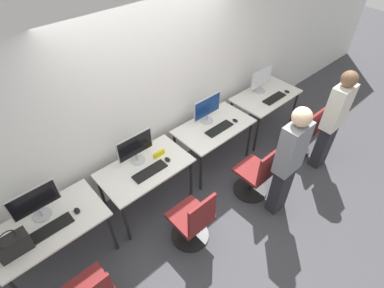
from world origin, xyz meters
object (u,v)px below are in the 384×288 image
Objects in this scene: monitor_far_left at (35,203)px; handbag at (13,245)px; mouse_left at (167,159)px; office_chair_right at (256,176)px; mouse_far_left at (77,211)px; person_right at (289,160)px; keyboard_far_left at (51,229)px; office_chair_far_right at (302,135)px; monitor_far_right at (261,79)px; keyboard_left at (150,171)px; mouse_far_right at (287,92)px; office_chair_left at (193,222)px; person_far_right at (334,119)px; keyboard_right at (219,129)px; keyboard_far_right at (274,98)px; mouse_right at (235,120)px; monitor_right at (207,109)px; monitor_left at (135,148)px.

monitor_far_left reaches higher than handbag.
office_chair_right reaches higher than mouse_left.
person_right reaches higher than mouse_far_left.
keyboard_far_left is 0.50× the size of office_chair_far_right.
keyboard_left is at bearing -173.98° from monitor_far_right.
mouse_far_left is 3.70m from mouse_far_right.
mouse_left is 2.31m from office_chair_far_right.
monitor_far_left is 3.68m from monitor_far_right.
office_chair_left reaches higher than mouse_left.
office_chair_left is at bearing -166.87° from mouse_far_right.
office_chair_far_right is 0.64m from person_far_right.
keyboard_right is (1.23, 0.01, 0.00)m from keyboard_left.
office_chair_far_right is 4.11m from handbag.
mouse_far_right is at bearing -5.23° from keyboard_far_right.
mouse_left is 0.06× the size of person_far_right.
person_far_right is (0.92, -1.02, 0.14)m from mouse_right.
person_right is at bearing -41.43° from keyboard_left.
keyboard_right is 0.31m from mouse_right.
keyboard_right is 1.54m from mouse_far_right.
office_chair_far_right is at bearing -14.24° from monitor_far_left.
person_right is at bearing -89.01° from monitor_right.
office_chair_left and office_chair_right have the same top height.
mouse_left is at bearing -9.43° from monitor_far_left.
monitor_right is at bearing 0.08° from monitor_far_left.
keyboard_right is at bearing 31.72° from office_chair_left.
keyboard_far_left is 2.48m from monitor_right.
mouse_far_right is (2.69, 0.63, 0.39)m from office_chair_left.
monitor_far_right is at bearing -0.05° from monitor_far_left.
monitor_left is 1.27m from keyboard_right.
monitor_left is 2.80m from mouse_far_right.
mouse_far_left is at bearing 167.87° from office_chair_far_right.
person_right is at bearing -18.80° from office_chair_left.
mouse_far_right is at bearing 62.30° from office_chair_far_right.
mouse_left is 0.18× the size of monitor_right.
person_far_right reaches higher than keyboard_left.
mouse_far_right reaches higher than keyboard_left.
monitor_left reaches higher than office_chair_far_right.
mouse_far_left is at bearing 4.07° from handbag.
person_far_right reaches higher than office_chair_right.
handbag reaches higher than keyboard_far_left.
office_chair_far_right reaches higher than keyboard_right.
office_chair_left is 1.86m from handbag.
monitor_right is at bearing 15.10° from mouse_left.
handbag reaches higher than office_chair_far_right.
handbag is at bearing 179.95° from keyboard_right.
keyboard_left is 0.50× the size of office_chair_far_right.
office_chair_right is 1.00× the size of office_chair_far_right.
keyboard_left is (0.93, -0.06, -0.01)m from mouse_far_left.
monitor_far_left is 1.11× the size of keyboard_far_right.
monitor_far_right is at bearing 6.02° from keyboard_left.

